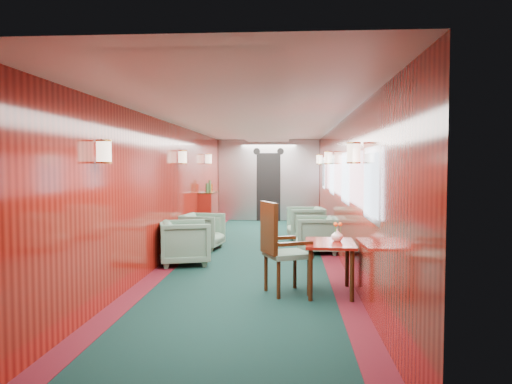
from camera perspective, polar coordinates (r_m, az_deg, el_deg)
room at (r=8.85m, az=-0.18°, el=2.99°), size 12.00×12.10×2.40m
bulkhead at (r=14.76m, az=1.45°, el=1.30°), size 2.98×0.17×2.39m
windows_right at (r=9.12m, az=9.30°, el=1.79°), size 0.02×8.60×0.80m
wall_sconces at (r=9.42m, az=0.07°, el=3.94°), size 2.97×7.97×0.25m
dining_table at (r=6.51m, az=8.45°, el=-6.61°), size 0.65×0.91×0.67m
side_chair at (r=6.40m, az=2.65°, el=-5.98°), size 0.69×0.70×1.19m
credenza at (r=12.11m, az=-5.48°, el=-2.30°), size 0.35×1.12×1.28m
flower_vase at (r=6.56m, az=9.26°, el=-4.88°), size 0.16×0.16×0.16m
armchair_left_near at (r=8.39m, az=-8.16°, el=-5.73°), size 1.00×0.99×0.74m
armchair_left_far at (r=9.90m, az=-6.15°, el=-4.47°), size 0.88×0.86×0.70m
armchair_right_near at (r=9.44m, az=6.92°, el=-4.86°), size 0.78×0.75×0.69m
armchair_right_far at (r=11.15m, az=5.70°, el=-3.55°), size 0.88×0.86×0.72m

